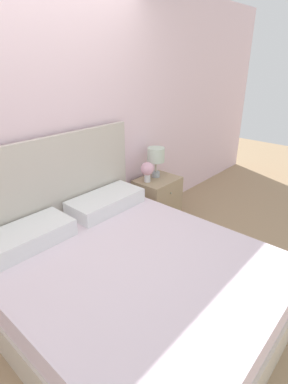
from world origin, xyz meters
TOP-DOWN VIEW (x-y plane):
  - ground_plane at (0.00, 0.00)m, footprint 12.00×12.00m
  - wall_back at (0.00, 0.07)m, footprint 8.00×0.06m
  - bed at (0.00, -0.94)m, footprint 1.81×2.05m
  - nightstand at (1.27, -0.21)m, footprint 0.51×0.41m
  - table_lamp at (1.32, -0.15)m, footprint 0.20×0.20m
  - flower_vase at (1.13, -0.18)m, footprint 0.15×0.15m

SIDE VIEW (x-z plane):
  - ground_plane at x=0.00m, z-range 0.00..0.00m
  - nightstand at x=1.27m, z-range 0.00..0.57m
  - bed at x=0.00m, z-range -0.35..0.93m
  - flower_vase at x=1.13m, z-range 0.60..0.83m
  - table_lamp at x=1.32m, z-range 0.64..1.00m
  - wall_back at x=0.00m, z-range 0.00..2.60m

